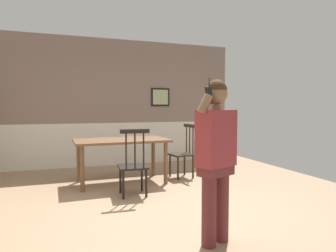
{
  "coord_description": "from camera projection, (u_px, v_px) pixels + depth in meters",
  "views": [
    {
      "loc": [
        -1.14,
        -3.81,
        1.33
      ],
      "look_at": [
        0.04,
        -0.5,
        1.11
      ],
      "focal_mm": 31.9,
      "sensor_mm": 36.0,
      "label": 1
    }
  ],
  "objects": [
    {
      "name": "chair_by_doorway",
      "position": [
        183.0,
        153.0,
        5.67
      ],
      "size": [
        0.45,
        0.45,
        1.01
      ],
      "rotation": [
        0.0,
        0.0,
        1.69
      ],
      "color": "#2D2319",
      "rests_on": "ground_plane"
    },
    {
      "name": "chair_near_window",
      "position": [
        133.0,
        165.0,
        4.46
      ],
      "size": [
        0.45,
        0.45,
        1.02
      ],
      "rotation": [
        0.0,
        0.0,
        -0.06
      ],
      "color": "black",
      "rests_on": "ground_plane"
    },
    {
      "name": "dining_table",
      "position": [
        121.0,
        145.0,
        5.22
      ],
      "size": [
        1.62,
        0.93,
        0.77
      ],
      "rotation": [
        0.0,
        0.0,
        0.03
      ],
      "color": "brown",
      "rests_on": "ground_plane"
    },
    {
      "name": "ground_plane",
      "position": [
        153.0,
        205.0,
        4.05
      ],
      "size": [
        6.78,
        6.78,
        0.0
      ],
      "primitive_type": "plane",
      "color": "#9E7F60"
    },
    {
      "name": "person_figure",
      "position": [
        216.0,
        152.0,
        2.87
      ],
      "size": [
        0.5,
        0.34,
        1.6
      ],
      "rotation": [
        0.0,
        0.0,
        3.52
      ],
      "color": "brown",
      "rests_on": "ground_plane"
    },
    {
      "name": "room_back_partition",
      "position": [
        114.0,
        105.0,
        6.86
      ],
      "size": [
        5.74,
        0.17,
        2.87
      ],
      "color": "gray",
      "rests_on": "ground_plane"
    }
  ]
}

